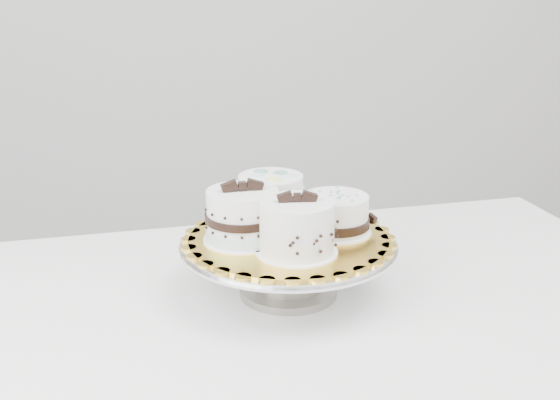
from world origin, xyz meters
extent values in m
cube|color=white|center=(0.02, 0.02, 0.73)|extent=(1.16, 0.78, 0.04)
cube|color=white|center=(0.55, 0.36, 0.36)|extent=(0.05, 0.05, 0.71)
cylinder|color=gray|center=(-0.02, 0.07, 0.76)|extent=(0.15, 0.15, 0.01)
cylinder|color=gray|center=(-0.02, 0.07, 0.79)|extent=(0.10, 0.10, 0.08)
cylinder|color=silver|center=(-0.02, 0.07, 0.83)|extent=(0.32, 0.32, 0.01)
cylinder|color=silver|center=(-0.02, 0.07, 0.83)|extent=(0.33, 0.33, 0.00)
cylinder|color=orange|center=(-0.02, 0.07, 0.84)|extent=(0.39, 0.39, 0.00)
cylinder|color=white|center=(-0.02, 0.01, 0.85)|extent=(0.12, 0.12, 0.00)
cylinder|color=white|center=(-0.02, 0.01, 0.88)|extent=(0.12, 0.12, 0.07)
cylinder|color=white|center=(-0.09, 0.08, 0.85)|extent=(0.12, 0.12, 0.00)
cylinder|color=white|center=(-0.09, 0.08, 0.88)|extent=(0.11, 0.11, 0.08)
cylinder|color=silver|center=(-0.09, 0.08, 0.86)|extent=(0.11, 0.11, 0.02)
cylinder|color=black|center=(-0.09, 0.08, 0.88)|extent=(0.11, 0.11, 0.01)
cylinder|color=white|center=(-0.03, 0.15, 0.85)|extent=(0.12, 0.12, 0.00)
cylinder|color=white|center=(-0.03, 0.15, 0.88)|extent=(0.11, 0.11, 0.07)
cylinder|color=white|center=(0.06, 0.08, 0.85)|extent=(0.11, 0.11, 0.00)
cylinder|color=white|center=(0.06, 0.08, 0.87)|extent=(0.13, 0.13, 0.06)
cylinder|color=black|center=(0.06, 0.08, 0.86)|extent=(0.11, 0.11, 0.01)
camera|label=1|loc=(-0.27, -0.89, 1.24)|focal=45.00mm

